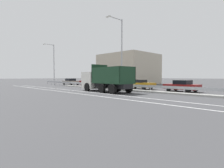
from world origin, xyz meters
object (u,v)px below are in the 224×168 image
object	(u,v)px
median_road_sign	(102,79)
street_lamp_0	(53,63)
parked_car_1	(90,82)
parked_car_4	(182,86)
parked_car_0	(71,82)
parked_car_3	(139,84)
parked_car_2	(113,83)
street_lamp_1	(121,51)
dump_truck	(101,81)

from	to	relation	value
median_road_sign	street_lamp_0	world-z (taller)	street_lamp_0
parked_car_1	parked_car_4	distance (m)	18.54
parked_car_0	parked_car_4	size ratio (longest dim) A/B	1.11
parked_car_3	median_road_sign	bearing A→B (deg)	-45.60
parked_car_4	street_lamp_0	bearing A→B (deg)	101.70
parked_car_0	parked_car_3	size ratio (longest dim) A/B	0.93
parked_car_2	street_lamp_1	bearing A→B (deg)	51.69
street_lamp_0	parked_car_2	world-z (taller)	street_lamp_0
parked_car_0	parked_car_1	bearing A→B (deg)	95.39
street_lamp_1	parked_car_1	distance (m)	13.32
street_lamp_1	parked_car_3	world-z (taller)	street_lamp_1
street_lamp_1	parked_car_4	xyz separation A→B (m)	(6.65, 3.81, -4.56)
dump_truck	parked_car_4	size ratio (longest dim) A/B	1.86
median_road_sign	dump_truck	bearing A→B (deg)	-41.99
dump_truck	parked_car_1	xyz separation A→B (m)	(-11.19, 6.78, -0.52)
parked_car_3	parked_car_1	bearing A→B (deg)	-85.83
street_lamp_1	dump_truck	bearing A→B (deg)	-103.83
median_road_sign	parked_car_4	world-z (taller)	median_road_sign
street_lamp_1	parked_car_0	size ratio (longest dim) A/B	2.05
street_lamp_1	parked_car_1	xyz separation A→B (m)	(-11.89, 3.94, -4.54)
dump_truck	parked_car_2	world-z (taller)	dump_truck
parked_car_0	parked_car_4	world-z (taller)	parked_car_0
median_road_sign	parked_car_0	xyz separation A→B (m)	(-14.07, 3.13, -0.69)
median_road_sign	street_lamp_0	xyz separation A→B (m)	(-15.34, -0.33, 3.42)
median_road_sign	parked_car_2	size ratio (longest dim) A/B	0.59
parked_car_1	parked_car_4	world-z (taller)	parked_car_1
parked_car_4	street_lamp_1	bearing A→B (deg)	123.21
parked_car_3	parked_car_4	xyz separation A→B (m)	(6.53, -0.15, 0.00)
dump_truck	parked_car_4	xyz separation A→B (m)	(7.35, 6.64, -0.54)
dump_truck	parked_car_2	bearing A→B (deg)	38.78
street_lamp_1	parked_car_0	bearing A→B (deg)	169.34
street_lamp_1	street_lamp_0	bearing A→B (deg)	-179.95
parked_car_3	parked_car_0	bearing A→B (deg)	-84.28
street_lamp_1	parked_car_3	distance (m)	6.05
dump_truck	median_road_sign	xyz separation A→B (m)	(-3.49, 3.14, 0.15)
median_road_sign	parked_car_1	size ratio (longest dim) A/B	0.54
street_lamp_1	parked_car_3	size ratio (longest dim) A/B	1.91
dump_truck	parked_car_0	xyz separation A→B (m)	(-17.56, 6.27, -0.54)
dump_truck	parked_car_2	size ratio (longest dim) A/B	1.73
parked_car_1	parked_car_0	bearing A→B (deg)	89.75
street_lamp_0	parked_car_4	distance (m)	26.77
parked_car_2	parked_car_3	size ratio (longest dim) A/B	0.90
street_lamp_0	parked_car_3	size ratio (longest dim) A/B	1.75
street_lamp_0	dump_truck	bearing A→B (deg)	-8.50
street_lamp_0	parked_car_1	size ratio (longest dim) A/B	1.80
street_lamp_0	parked_car_0	size ratio (longest dim) A/B	1.88
street_lamp_0	parked_car_0	world-z (taller)	street_lamp_0
median_road_sign	parked_car_4	size ratio (longest dim) A/B	0.63
parked_car_3	dump_truck	bearing A→B (deg)	-2.77
street_lamp_1	parked_car_1	size ratio (longest dim) A/B	1.96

